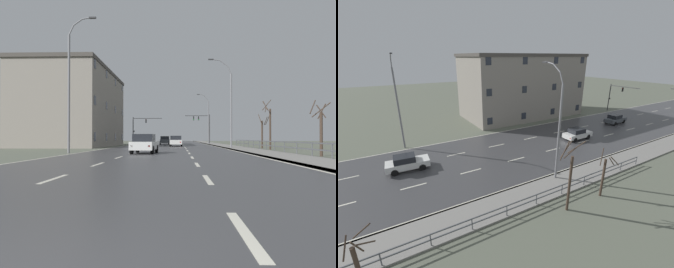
# 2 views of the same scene
# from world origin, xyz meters

# --- Properties ---
(ground_plane) EXTENTS (160.00, 160.00, 0.12)m
(ground_plane) POSITION_xyz_m (0.00, 48.00, -0.06)
(ground_plane) COLOR #5B6051
(road_asphalt_strip) EXTENTS (14.00, 120.00, 0.03)m
(road_asphalt_strip) POSITION_xyz_m (0.00, 60.00, 0.01)
(road_asphalt_strip) COLOR #3D3D3F
(road_asphalt_strip) RESTS_ON ground
(guardrail) EXTENTS (0.07, 37.05, 1.00)m
(guardrail) POSITION_xyz_m (9.85, 26.13, 0.71)
(guardrail) COLOR #515459
(guardrail) RESTS_ON ground
(street_lamp_midground) EXTENTS (2.74, 0.24, 10.54)m
(street_lamp_midground) POSITION_xyz_m (7.41, 35.40, 5.13)
(street_lamp_midground) COLOR slate
(street_lamp_midground) RESTS_ON ground
(street_lamp_left_bank) EXTENTS (2.35, 0.24, 11.31)m
(street_lamp_left_bank) POSITION_xyz_m (-7.47, 24.05, 5.56)
(street_lamp_left_bank) COLOR slate
(street_lamp_left_bank) RESTS_ON ground
(traffic_signal_left) EXTENTS (6.05, 0.36, 5.55)m
(traffic_signal_left) POSITION_xyz_m (-6.67, 64.14, 3.76)
(traffic_signal_left) COLOR #38383A
(traffic_signal_left) RESTS_ON ground
(car_far_left) EXTENTS (2.02, 4.19, 1.57)m
(car_far_left) POSITION_xyz_m (-1.05, 56.77, 0.80)
(car_far_left) COLOR #474C51
(car_far_left) RESTS_ON ground
(car_distant) EXTENTS (1.85, 4.11, 1.57)m
(car_distant) POSITION_xyz_m (1.11, 45.26, 0.80)
(car_distant) COLOR silver
(car_distant) RESTS_ON ground
(car_mid_centre) EXTENTS (2.02, 4.19, 1.57)m
(car_mid_centre) POSITION_xyz_m (-1.27, 23.61, 0.80)
(car_mid_centre) COLOR silver
(car_mid_centre) RESTS_ON ground
(brick_building) EXTENTS (11.29, 21.99, 11.38)m
(brick_building) POSITION_xyz_m (-14.24, 46.18, 5.70)
(brick_building) COLOR gray
(brick_building) RESTS_ON ground
(bare_tree_near) EXTENTS (1.61, 1.28, 3.99)m
(bare_tree_near) POSITION_xyz_m (11.24, 20.17, 1.82)
(bare_tree_near) COLOR #423328
(bare_tree_near) RESTS_ON ground
(bare_tree_mid) EXTENTS (1.12, 1.61, 5.52)m
(bare_tree_mid) POSITION_xyz_m (11.38, 33.09, 2.57)
(bare_tree_mid) COLOR #423328
(bare_tree_mid) RESTS_ON ground
(bare_tree_far) EXTENTS (1.24, 1.43, 4.14)m
(bare_tree_far) POSITION_xyz_m (11.56, 36.77, 1.91)
(bare_tree_far) COLOR #423328
(bare_tree_far) RESTS_ON ground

